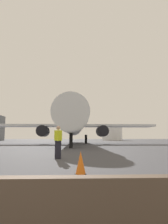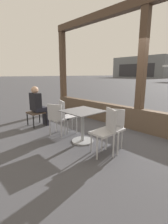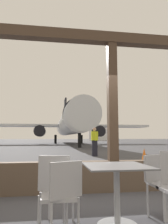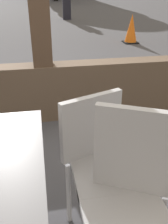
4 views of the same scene
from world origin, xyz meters
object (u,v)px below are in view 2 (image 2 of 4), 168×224
cafe_chair_window_left (57,117)px  cafe_chair_aisle_right (114,125)px  dining_table (83,123)px  cafe_chair_aisle_left (66,114)px  lounge_bench (36,114)px  cafe_chair_window_right (106,128)px  distant_hangar (143,67)px  seated_passenger (38,105)px

cafe_chair_window_left → cafe_chair_aisle_right: cafe_chair_aisle_right is taller
cafe_chair_window_left → dining_table: bearing=18.0°
cafe_chair_aisle_left → lounge_bench: 1.19m
cafe_chair_window_right → cafe_chair_window_left: bearing=-174.4°
lounge_bench → distant_hangar: size_ratio=0.02×
dining_table → lounge_bench: size_ratio=1.71×
cafe_chair_aisle_right → seated_passenger: (-2.64, -0.37, 0.14)m
cafe_chair_window_left → cafe_chair_aisle_right: size_ratio=0.99×
dining_table → cafe_chair_aisle_right: bearing=17.9°
cafe_chair_window_left → cafe_chair_aisle_right: (1.46, 0.47, 0.01)m
dining_table → distant_hangar: size_ratio=0.03×
distant_hangar → cafe_chair_window_right: bearing=-62.5°
dining_table → distant_hangar: 78.01m
cafe_chair_window_left → cafe_chair_aisle_left: 0.33m
lounge_bench → cafe_chair_window_left: bearing=-1.5°
dining_table → lounge_bench: (-1.93, -0.20, -0.08)m
cafe_chair_window_left → cafe_chair_aisle_right: 1.53m
cafe_chair_aisle_left → cafe_chair_aisle_right: size_ratio=1.04×
cafe_chair_aisle_right → lounge_bench: size_ratio=1.81×
dining_table → lounge_bench: 1.95m
cafe_chair_window_right → distant_hangar: size_ratio=0.04×
cafe_chair_aisle_left → cafe_chair_window_right: bearing=-6.2°
seated_passenger → cafe_chair_aisle_left: bearing=11.2°
cafe_chair_aisle_right → dining_table: bearing=-162.1°
seated_passenger → cafe_chair_aisle_right: bearing=8.1°
dining_table → cafe_chair_aisle_left: bearing=173.9°
dining_table → cafe_chair_aisle_right: cafe_chair_aisle_right is taller
cafe_chair_window_left → seated_passenger: seated_passenger is taller
cafe_chair_window_right → cafe_chair_aisle_right: 0.33m
lounge_bench → distant_hangar: 77.34m
cafe_chair_aisle_left → cafe_chair_aisle_right: bearing=5.7°
dining_table → cafe_chair_aisle_left: size_ratio=0.90×
cafe_chair_aisle_right → cafe_chair_window_left: bearing=-162.0°
cafe_chair_aisle_right → seated_passenger: size_ratio=0.70×
cafe_chair_window_right → dining_table: bearing=173.8°
cafe_chair_aisle_left → cafe_chair_aisle_right: cafe_chair_aisle_left is taller
cafe_chair_window_left → seated_passenger: bearing=175.3°
dining_table → cafe_chair_window_right: (0.80, -0.09, 0.10)m
dining_table → distant_hangar: bearing=117.0°
cafe_chair_aisle_left → distant_hangar: distant_hangar is taller
distant_hangar → seated_passenger: bearing=-64.3°
dining_table → cafe_chair_window_right: cafe_chair_window_right is taller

